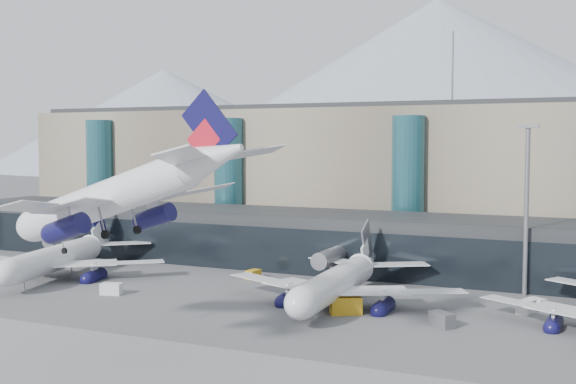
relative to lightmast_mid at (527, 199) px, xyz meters
The scene contains 15 objects.
ground 58.41m from the lightmast_mid, 122.01° to the right, with size 900.00×900.00×0.00m, color #515154.
concourse 32.94m from the lightmast_mid, 162.04° to the left, with size 170.00×27.00×10.00m.
terminal_main 69.21m from the lightmast_mid, 142.63° to the left, with size 130.00×30.00×31.00m.
teal_towers 51.97m from the lightmast_mid, 149.97° to the left, with size 116.40×19.40×46.00m.
mountain_ridge 333.77m from the lightmast_mid, 92.42° to the left, with size 910.00×400.00×110.00m.
lightmast_mid is the anchor object (origin of this frame).
hero_jet 61.33m from the lightmast_mid, 123.71° to the right, with size 33.89×33.96×11.02m.
jet_parked_left 76.31m from the lightmast_mid, 168.18° to the right, with size 36.91×37.99×12.21m.
jet_parked_mid 29.67m from the lightmast_mid, 146.34° to the right, with size 37.03×36.12×11.93m.
veh_a 63.44m from the lightmast_mid, 155.96° to the right, with size 3.09×1.74×1.74m, color silver.
veh_b 45.36m from the lightmast_mid, behind, with size 2.59×1.59×1.49m, color #BF8B16.
veh_c 28.00m from the lightmast_mid, 107.11° to the right, with size 3.30×1.74×1.84m, color #47474C.
veh_d 17.95m from the lightmast_mid, 82.65° to the right, with size 3.03×1.62×1.73m, color silver.
veh_g 15.89m from the lightmast_mid, 71.48° to the right, with size 2.27×1.32×1.32m, color silver.
veh_h 32.86m from the lightmast_mid, 132.59° to the right, with size 4.11×2.16×2.27m, color #BF8B16.
Camera 1 is at (41.96, -63.60, 23.07)m, focal length 45.00 mm.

